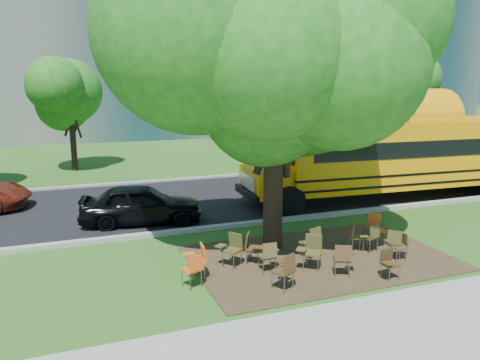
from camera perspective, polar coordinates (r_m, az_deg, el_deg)
name	(u,v)px	position (r m, az deg, el deg)	size (l,w,h in m)	color
ground	(279,257)	(13.29, 4.83, -9.30)	(160.00, 160.00, 0.00)	#2A4D18
sidewalk	(397,350)	(9.46, 18.61, -19.00)	(60.00, 4.00, 0.04)	gray
dirt_patch	(320,258)	(13.32, 9.71, -9.32)	(7.00, 4.50, 0.03)	#382819
asphalt_road	(208,199)	(19.55, -3.96, -2.32)	(80.00, 8.00, 0.04)	black
kerb_near	(242,224)	(15.88, 0.19, -5.44)	(80.00, 0.25, 0.14)	gray
kerb_far	(184,179)	(23.40, -6.83, 0.09)	(80.00, 0.25, 0.14)	gray
building_main	(24,11)	(47.67, -24.81, 18.23)	(38.00, 16.00, 22.00)	slate
building_right	(329,14)	(57.81, 10.85, 19.24)	(30.00, 16.00, 25.00)	slate
bg_tree_2	(70,93)	(27.20, -20.05, 9.89)	(4.80, 4.80, 6.62)	black
bg_tree_3	(302,78)	(28.52, 7.61, 12.18)	(5.60, 5.60, 7.84)	black
bg_tree_4	(422,90)	(32.28, 21.30, 10.21)	(5.00, 5.00, 6.85)	black
main_tree	(275,68)	(13.05, 4.26, 13.49)	(7.20, 7.20, 8.78)	black
school_bus	(411,153)	(21.02, 20.15, 3.16)	(13.47, 3.70, 3.26)	orange
chair_0	(193,267)	(11.27, -5.69, -10.48)	(0.57, 0.63, 0.83)	#DA5417
chair_1	(269,254)	(12.04, 3.54, -8.94)	(0.55, 0.49, 0.83)	#4D4321
chair_2	(285,268)	(11.07, 5.55, -10.61)	(0.61, 0.74, 0.91)	#453018
chair_3	(312,249)	(12.32, 8.73, -8.28)	(0.80, 0.63, 0.93)	#48441F
chair_4	(343,256)	(12.04, 12.48, -9.09)	(0.72, 0.57, 0.87)	#472D19
chair_5	(389,261)	(12.22, 17.68, -9.37)	(0.50, 0.47, 0.77)	#3D2A15
chair_6	(399,243)	(13.58, 18.83, -7.29)	(0.46, 0.51, 0.78)	#4A4020
chair_7	(396,241)	(13.61, 18.53, -7.06)	(0.71, 0.56, 0.84)	#453E1E
chair_8	(198,258)	(11.70, -5.15, -9.40)	(0.52, 0.61, 0.89)	#D35B16
chair_9	(232,246)	(12.41, -0.97, -8.09)	(0.76, 0.60, 0.89)	#413F1C
chair_10	(252,245)	(12.56, 1.42, -7.97)	(0.56, 0.71, 0.85)	#452C18
chair_11	(312,239)	(13.03, 8.81, -7.13)	(0.64, 0.72, 0.94)	#49451F
chair_12	(355,235)	(13.88, 13.88, -6.49)	(0.50, 0.64, 0.81)	brown
chair_13	(371,234)	(13.90, 15.70, -6.39)	(0.60, 0.66, 0.88)	#463F1E
chair_14	(375,226)	(14.55, 16.11, -5.44)	(0.67, 0.55, 0.94)	#B24713
black_car	(141,204)	(16.37, -11.93, -2.89)	(1.65, 4.10, 1.40)	black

